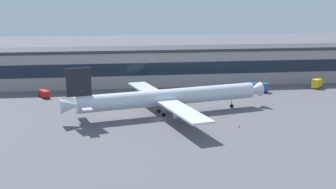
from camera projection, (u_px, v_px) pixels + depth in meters
ground_plane at (159, 119)px, 120.37m from camera, size 600.00×600.00×0.00m
terminal_building at (143, 66)px, 169.25m from camera, size 197.99×16.79×14.56m
airliner at (167, 97)px, 124.57m from camera, size 62.03×54.01×15.23m
stair_truck at (317, 83)px, 162.99m from camera, size 5.93×5.95×3.55m
crew_van at (44, 94)px, 146.71m from camera, size 4.46×5.61×2.55m
fuel_truck at (255, 87)px, 155.57m from camera, size 8.83×4.79×3.35m
traffic_cone_0 at (239, 126)px, 112.79m from camera, size 0.56×0.56×0.69m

